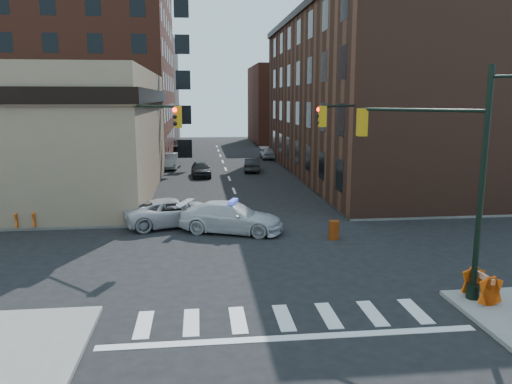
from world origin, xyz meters
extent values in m
plane|color=black|center=(0.00, 0.00, 0.00)|extent=(140.00, 140.00, 0.00)
cube|color=gray|center=(-23.00, 32.75, 0.07)|extent=(34.00, 54.50, 0.15)
cube|color=gray|center=(23.00, 32.75, 0.07)|extent=(34.00, 54.50, 0.15)
cube|color=#91795F|center=(-17.00, 16.50, 4.50)|extent=(22.00, 22.00, 9.00)
cube|color=#59291C|center=(-18.50, 40.00, 12.00)|extent=(25.00, 25.00, 24.00)
cube|color=#502D20|center=(13.00, 22.50, 7.00)|extent=(14.00, 34.00, 14.00)
cube|color=brown|center=(-16.00, 62.00, 8.00)|extent=(20.00, 18.00, 16.00)
cube|color=#59291C|center=(14.00, 58.00, 6.00)|extent=(16.00, 16.00, 12.00)
cylinder|color=black|center=(6.80, -6.30, 4.15)|extent=(0.20, 0.20, 8.00)
cylinder|color=black|center=(6.80, -6.30, 0.40)|extent=(0.44, 0.44, 0.50)
cylinder|color=black|center=(5.21, -4.71, 6.65)|extent=(3.27, 3.27, 0.12)
cube|color=#BF8C0C|center=(3.62, -3.12, 6.15)|extent=(0.35, 0.35, 1.05)
sphere|color=#FF0C05|center=(3.77, -2.96, 6.50)|extent=(0.22, 0.22, 0.22)
sphere|color=black|center=(3.77, -2.96, 6.17)|extent=(0.22, 0.22, 0.22)
sphere|color=black|center=(3.77, -2.96, 5.84)|extent=(0.22, 0.22, 0.22)
cylinder|color=black|center=(-6.80, 6.30, 4.15)|extent=(0.20, 0.20, 8.00)
cylinder|color=black|center=(-6.80, 6.30, 0.40)|extent=(0.44, 0.44, 0.50)
cylinder|color=black|center=(-5.21, 4.71, 6.65)|extent=(3.27, 3.27, 0.12)
cube|color=#BF8C0C|center=(-3.62, 3.12, 6.15)|extent=(0.35, 0.35, 1.05)
sphere|color=#FF0C05|center=(-3.77, 2.96, 6.50)|extent=(0.22, 0.22, 0.22)
sphere|color=black|center=(-3.77, 2.96, 6.17)|extent=(0.22, 0.22, 0.22)
sphere|color=black|center=(-3.77, 2.96, 5.84)|extent=(0.22, 0.22, 0.22)
cylinder|color=black|center=(6.80, 6.30, 4.15)|extent=(0.20, 0.20, 8.00)
cylinder|color=black|center=(6.80, 6.30, 0.40)|extent=(0.44, 0.44, 0.50)
cylinder|color=black|center=(5.21, 4.71, 6.65)|extent=(3.27, 3.27, 0.12)
cube|color=#BF8C0C|center=(3.62, 3.12, 6.15)|extent=(0.35, 0.35, 1.05)
sphere|color=#FF0C05|center=(3.46, 3.27, 6.50)|extent=(0.22, 0.22, 0.22)
sphere|color=black|center=(3.46, 3.27, 6.17)|extent=(0.22, 0.22, 0.22)
sphere|color=black|center=(3.46, 3.27, 5.84)|extent=(0.22, 0.22, 0.22)
cylinder|color=black|center=(7.50, 26.00, 1.45)|extent=(0.24, 0.24, 2.60)
sphere|color=#9A4F16|center=(7.50, 26.00, 3.50)|extent=(3.00, 3.00, 3.00)
cylinder|color=black|center=(7.50, 34.00, 1.45)|extent=(0.24, 0.24, 2.60)
sphere|color=#9A4F16|center=(7.50, 34.00, 3.50)|extent=(3.00, 3.00, 3.00)
imported|color=silver|center=(-1.00, 4.01, 0.80)|extent=(5.98, 3.97, 1.61)
imported|color=#BBBABF|center=(-4.12, 5.80, 0.76)|extent=(5.99, 4.01, 1.53)
imported|color=black|center=(-2.50, 23.44, 0.70)|extent=(1.93, 4.23, 1.41)
imported|color=gray|center=(-5.50, 29.09, 0.77)|extent=(2.10, 4.82, 1.54)
imported|color=black|center=(-5.50, 47.27, 0.67)|extent=(2.15, 4.70, 1.33)
imported|color=black|center=(2.50, 26.06, 0.66)|extent=(1.92, 4.15, 1.32)
imported|color=#9CA0A5|center=(5.38, 36.11, 0.68)|extent=(1.65, 4.00, 1.36)
imported|color=black|center=(-9.49, 8.17, 0.93)|extent=(0.58, 0.39, 1.56)
imported|color=black|center=(-11.14, 6.26, 1.06)|extent=(0.90, 0.71, 1.82)
imported|color=#1E222D|center=(-12.05, 6.00, 0.92)|extent=(0.96, 0.54, 1.55)
cylinder|color=red|center=(4.09, 2.05, 0.48)|extent=(0.56, 0.56, 0.95)
cylinder|color=#DC5E0A|center=(-5.00, 5.60, 0.50)|extent=(0.63, 0.63, 1.00)
camera|label=1|loc=(-2.65, -21.84, 7.08)|focal=35.00mm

